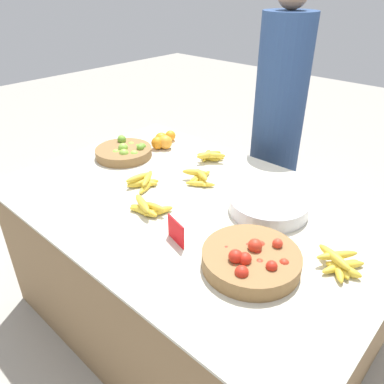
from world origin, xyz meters
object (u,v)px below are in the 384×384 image
(metal_bowl, at_px, (268,205))
(price_sign, at_px, (176,231))
(tomato_basket, at_px, (251,259))
(lime_bowl, at_px, (125,152))
(vendor_person, at_px, (276,139))

(metal_bowl, relative_size, price_sign, 3.08)
(tomato_basket, relative_size, price_sign, 3.14)
(lime_bowl, relative_size, tomato_basket, 0.91)
(price_sign, bearing_deg, vendor_person, 118.24)
(lime_bowl, bearing_deg, metal_bowl, 3.62)
(vendor_person, bearing_deg, lime_bowl, -122.92)
(lime_bowl, bearing_deg, vendor_person, 57.08)
(metal_bowl, relative_size, vendor_person, 0.20)
(tomato_basket, xyz_separation_m, price_sign, (-0.30, -0.08, 0.02))
(metal_bowl, bearing_deg, vendor_person, 119.20)
(tomato_basket, height_order, metal_bowl, tomato_basket)
(price_sign, height_order, vendor_person, vendor_person)
(metal_bowl, xyz_separation_m, vendor_person, (-0.41, 0.74, -0.02))
(tomato_basket, relative_size, vendor_person, 0.21)
(tomato_basket, distance_m, metal_bowl, 0.39)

